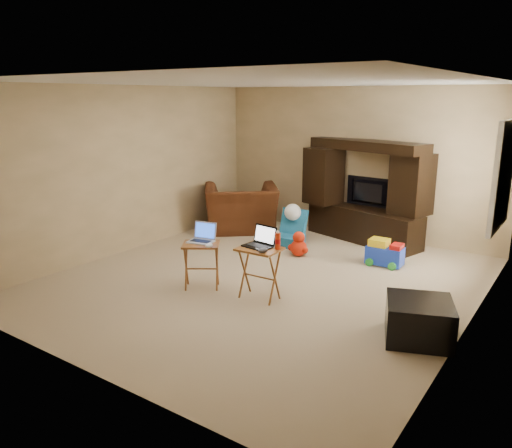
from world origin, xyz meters
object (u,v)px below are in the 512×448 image
Objects in this scene: tray_table_right at (259,273)px; water_bottle at (278,241)px; recliner at (241,208)px; laptop_right at (258,237)px; child_rocker at (288,228)px; tray_table_left at (202,266)px; entertainment_center at (365,192)px; ottoman at (419,320)px; mouse_left at (209,245)px; push_toy at (385,252)px; laptop_left at (200,233)px; television at (368,192)px; mouse_right at (263,250)px; plush_toy at (299,244)px.

water_bottle is at bearing 20.40° from tray_table_right.
recliner is at bearing 128.74° from tray_table_right.
laptop_right reaches higher than recliner.
recliner is 3.12m from tray_table_right.
water_bottle is at bearing -64.48° from child_rocker.
tray_table_right is (0.79, 0.12, 0.02)m from tray_table_left.
water_bottle is at bearing 94.45° from recliner.
water_bottle is at bearing -70.90° from entertainment_center.
ottoman is 5.31× the size of mouse_left.
recliner is 2.43× the size of push_toy.
mouse_left is (-1.40, -2.19, 0.41)m from push_toy.
push_toy is 1.57× the size of laptop_right.
ottoman is 1.08× the size of tray_table_left.
recliner is 2.79m from tray_table_left.
recliner is 2.15× the size of tray_table_left.
laptop_left is 0.79m from laptop_right.
tray_table_right is (-0.04, -3.14, -0.48)m from television.
mouse_left is (-2.47, -0.23, 0.40)m from ottoman.
television is 3.07m from water_bottle.
laptop_right reaches higher than tray_table_left.
tray_table_right is 4.92× the size of mouse_right.
child_rocker is (-0.89, -0.93, -0.54)m from entertainment_center.
push_toy is at bearing -5.11° from child_rocker.
recliner is at bearing 156.21° from plush_toy.
child_rocker is at bearing -117.84° from entertainment_center.
television is 1.45× the size of child_rocker.
mouse_right is at bearing -72.38° from entertainment_center.
push_toy is 2.63m from mouse_left.
tray_table_right is (0.85, -2.08, 0.02)m from child_rocker.
mouse_left is at bearing 79.29° from recliner.
television is (0.00, 0.13, -0.03)m from entertainment_center.
push_toy is (2.80, -0.38, -0.21)m from recliner.
ottoman is at bearing 109.45° from recliner.
laptop_right is (0.39, -1.67, 0.55)m from plush_toy.
mouse_right reaches higher than tray_table_left.
entertainment_center is at bearing 41.41° from tray_table_left.
push_toy is 1.69× the size of laptop_left.
tray_table_right reaches higher than child_rocker.
water_bottle reaches higher than plush_toy.
laptop_left is at bearing -174.77° from tray_table_right.
laptop_left is (-0.85, -3.11, -0.13)m from entertainment_center.
mouse_right is at bearing -109.29° from water_bottle.
recliner is 3.09m from laptop_right.
tray_table_left is (-0.35, -1.81, 0.10)m from plush_toy.
water_bottle is at bearing -22.16° from tray_table_left.
child_rocker is at bearing 57.84° from tray_table_left.
recliner is at bearing 148.82° from ottoman.
tray_table_left is at bearing -101.08° from plush_toy.
tray_table_left is at bearing -172.37° from tray_table_right.
push_toy is 2.67× the size of water_bottle.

